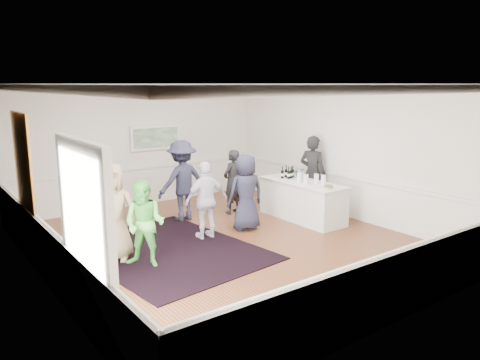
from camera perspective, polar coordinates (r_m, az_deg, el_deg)
floor at (r=9.63m, az=-1.54°, el=-7.73°), size 8.00×8.00×0.00m
ceiling at (r=9.08m, az=-1.65°, el=11.68°), size 7.00×8.00×0.02m
wall_left at (r=7.82m, az=-23.20°, el=-1.08°), size 0.02×8.00×3.20m
wall_right at (r=11.55m, az=12.88°, el=3.43°), size 0.02×8.00×3.20m
wall_back at (r=12.68m, az=-11.94°, el=4.19°), size 7.00×0.02×3.20m
wall_front at (r=6.42m, az=19.17°, el=-3.43°), size 7.00×0.02×3.20m
wainscoting at (r=9.47m, az=-1.56°, el=-4.88°), size 7.00×8.00×1.00m
mirror at (r=9.05m, az=-24.91°, el=1.69°), size 0.05×1.25×1.85m
doorway at (r=6.10m, az=-18.42°, el=-5.93°), size 0.10×1.78×2.56m
landscape_painting at (r=12.78m, az=-10.23°, el=5.12°), size 1.44×0.06×0.66m
area_rug at (r=9.33m, az=-8.83°, el=-8.46°), size 3.30×4.10×0.02m
serving_table at (r=11.28m, az=7.59°, el=-2.46°), size 0.86×2.27×0.92m
bartender at (r=11.99m, az=8.83°, el=0.80°), size 0.66×0.82×1.93m
guest_tan at (r=8.81m, az=-15.28°, el=-3.81°), size 1.06×0.94×1.82m
guest_green at (r=8.43m, az=-11.54°, el=-5.23°), size 0.95×0.96×1.57m
guest_lilac at (r=9.76m, az=-4.13°, el=-2.48°), size 0.98×0.47×1.63m
guest_dark_a at (r=11.08m, az=-7.08°, el=-0.09°), size 1.28×0.80×1.91m
guest_dark_b at (r=11.65m, az=-0.96°, el=-0.20°), size 0.67×0.54×1.60m
guest_navy at (r=10.32m, az=0.72°, el=-1.50°), size 0.90×0.66×1.69m
wine_bottles at (r=11.52m, az=5.89°, el=0.99°), size 0.37×0.25×0.31m
juice_pitchers at (r=10.95m, az=8.67°, el=0.18°), size 0.39×0.63×0.24m
ice_bucket at (r=11.36m, az=7.25°, el=0.60°), size 0.26×0.26×0.25m
nut_bowl at (r=10.49m, az=10.73°, el=-0.87°), size 0.23×0.23×0.08m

